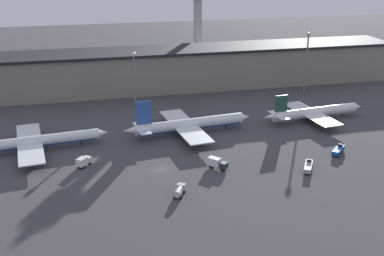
{
  "coord_description": "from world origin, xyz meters",
  "views": [
    {
      "loc": [
        -21.08,
        -128.68,
        62.27
      ],
      "look_at": [
        13.54,
        16.61,
        6.0
      ],
      "focal_mm": 45.0,
      "sensor_mm": 36.0,
      "label": 1
    }
  ],
  "objects_px": {
    "service_vehicle_3": "(308,166)",
    "service_vehicle_4": "(217,163)",
    "service_vehicle_0": "(338,150)",
    "service_vehicle_2": "(84,161)",
    "control_tower": "(198,20)",
    "airplane_2": "(314,112)",
    "airplane_0": "(34,142)",
    "airplane_1": "(189,125)",
    "service_vehicle_1": "(179,190)"
  },
  "relations": [
    {
      "from": "service_vehicle_0",
      "to": "service_vehicle_3",
      "type": "bearing_deg",
      "value": 167.75
    },
    {
      "from": "service_vehicle_1",
      "to": "service_vehicle_2",
      "type": "xyz_separation_m",
      "value": [
        -24.41,
        24.57,
        0.18
      ]
    },
    {
      "from": "service_vehicle_0",
      "to": "control_tower",
      "type": "distance_m",
      "value": 122.91
    },
    {
      "from": "service_vehicle_1",
      "to": "service_vehicle_3",
      "type": "bearing_deg",
      "value": -53.72
    },
    {
      "from": "airplane_1",
      "to": "airplane_2",
      "type": "relative_size",
      "value": 1.1
    },
    {
      "from": "airplane_1",
      "to": "airplane_2",
      "type": "xyz_separation_m",
      "value": [
        49.7,
        2.49,
        -0.25
      ]
    },
    {
      "from": "airplane_2",
      "to": "service_vehicle_4",
      "type": "distance_m",
      "value": 57.99
    },
    {
      "from": "airplane_0",
      "to": "airplane_2",
      "type": "relative_size",
      "value": 1.11
    },
    {
      "from": "service_vehicle_0",
      "to": "service_vehicle_3",
      "type": "xyz_separation_m",
      "value": [
        -14.93,
        -9.13,
        0.02
      ]
    },
    {
      "from": "service_vehicle_1",
      "to": "control_tower",
      "type": "xyz_separation_m",
      "value": [
        38.56,
        134.49,
        25.06
      ]
    },
    {
      "from": "airplane_2",
      "to": "service_vehicle_2",
      "type": "bearing_deg",
      "value": -172.23
    },
    {
      "from": "airplane_0",
      "to": "service_vehicle_4",
      "type": "height_order",
      "value": "airplane_0"
    },
    {
      "from": "service_vehicle_4",
      "to": "airplane_2",
      "type": "bearing_deg",
      "value": 82.96
    },
    {
      "from": "service_vehicle_0",
      "to": "service_vehicle_1",
      "type": "xyz_separation_m",
      "value": [
        -55.42,
        -15.39,
        0.21
      ]
    },
    {
      "from": "airplane_1",
      "to": "service_vehicle_2",
      "type": "relative_size",
      "value": 8.92
    },
    {
      "from": "airplane_0",
      "to": "service_vehicle_3",
      "type": "bearing_deg",
      "value": -29.6
    },
    {
      "from": "airplane_0",
      "to": "service_vehicle_0",
      "type": "bearing_deg",
      "value": -21.24
    },
    {
      "from": "service_vehicle_1",
      "to": "service_vehicle_2",
      "type": "bearing_deg",
      "value": 72.31
    },
    {
      "from": "airplane_0",
      "to": "control_tower",
      "type": "height_order",
      "value": "control_tower"
    },
    {
      "from": "airplane_0",
      "to": "service_vehicle_1",
      "type": "xyz_separation_m",
      "value": [
        39.54,
        -40.62,
        -1.6
      ]
    },
    {
      "from": "airplane_2",
      "to": "service_vehicle_4",
      "type": "height_order",
      "value": "airplane_2"
    },
    {
      "from": "airplane_2",
      "to": "service_vehicle_3",
      "type": "distance_m",
      "value": 45.76
    },
    {
      "from": "airplane_0",
      "to": "service_vehicle_2",
      "type": "xyz_separation_m",
      "value": [
        15.13,
        -16.05,
        -1.42
      ]
    },
    {
      "from": "service_vehicle_3",
      "to": "service_vehicle_4",
      "type": "bearing_deg",
      "value": 104.91
    },
    {
      "from": "airplane_2",
      "to": "airplane_0",
      "type": "bearing_deg",
      "value": 176.89
    },
    {
      "from": "airplane_0",
      "to": "service_vehicle_4",
      "type": "relative_size",
      "value": 7.88
    },
    {
      "from": "service_vehicle_4",
      "to": "airplane_0",
      "type": "bearing_deg",
      "value": -157.63
    },
    {
      "from": "service_vehicle_0",
      "to": "service_vehicle_1",
      "type": "relative_size",
      "value": 1.18
    },
    {
      "from": "airplane_1",
      "to": "service_vehicle_4",
      "type": "bearing_deg",
      "value": -93.04
    },
    {
      "from": "service_vehicle_1",
      "to": "service_vehicle_3",
      "type": "height_order",
      "value": "service_vehicle_3"
    },
    {
      "from": "airplane_2",
      "to": "service_vehicle_1",
      "type": "bearing_deg",
      "value": -149.71
    },
    {
      "from": "service_vehicle_3",
      "to": "service_vehicle_4",
      "type": "distance_m",
      "value": 27.16
    },
    {
      "from": "service_vehicle_0",
      "to": "airplane_2",
      "type": "bearing_deg",
      "value": 33.68
    },
    {
      "from": "service_vehicle_2",
      "to": "service_vehicle_4",
      "type": "distance_m",
      "value": 40.28
    },
    {
      "from": "service_vehicle_0",
      "to": "service_vehicle_2",
      "type": "xyz_separation_m",
      "value": [
        -79.83,
        9.17,
        0.39
      ]
    },
    {
      "from": "airplane_2",
      "to": "service_vehicle_3",
      "type": "bearing_deg",
      "value": -124.95
    },
    {
      "from": "service_vehicle_0",
      "to": "service_vehicle_3",
      "type": "relative_size",
      "value": 0.89
    },
    {
      "from": "service_vehicle_0",
      "to": "service_vehicle_4",
      "type": "bearing_deg",
      "value": 138.48
    },
    {
      "from": "airplane_2",
      "to": "service_vehicle_2",
      "type": "height_order",
      "value": "airplane_2"
    },
    {
      "from": "airplane_0",
      "to": "service_vehicle_2",
      "type": "distance_m",
      "value": 22.1
    },
    {
      "from": "service_vehicle_0",
      "to": "control_tower",
      "type": "bearing_deg",
      "value": 54.36
    },
    {
      "from": "airplane_2",
      "to": "service_vehicle_1",
      "type": "relative_size",
      "value": 7.38
    },
    {
      "from": "service_vehicle_3",
      "to": "airplane_1",
      "type": "bearing_deg",
      "value": 67.56
    },
    {
      "from": "service_vehicle_4",
      "to": "control_tower",
      "type": "height_order",
      "value": "control_tower"
    },
    {
      "from": "service_vehicle_4",
      "to": "control_tower",
      "type": "xyz_separation_m",
      "value": [
        24.15,
        120.66,
        24.77
      ]
    },
    {
      "from": "airplane_0",
      "to": "service_vehicle_4",
      "type": "bearing_deg",
      "value": -32.77
    },
    {
      "from": "service_vehicle_0",
      "to": "service_vehicle_2",
      "type": "height_order",
      "value": "service_vehicle_2"
    },
    {
      "from": "service_vehicle_2",
      "to": "control_tower",
      "type": "bearing_deg",
      "value": 9.22
    },
    {
      "from": "service_vehicle_1",
      "to": "service_vehicle_4",
      "type": "relative_size",
      "value": 0.96
    },
    {
      "from": "airplane_1",
      "to": "service_vehicle_4",
      "type": "distance_m",
      "value": 30.17
    }
  ]
}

